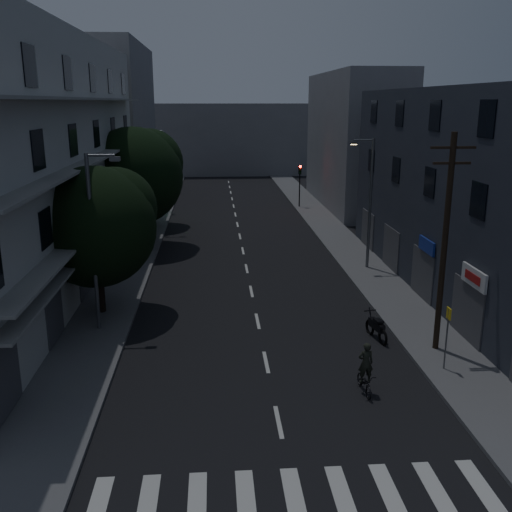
{
  "coord_description": "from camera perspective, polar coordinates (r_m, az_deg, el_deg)",
  "views": [
    {
      "loc": [
        -2.0,
        -14.69,
        10.27
      ],
      "look_at": [
        0.0,
        12.0,
        3.0
      ],
      "focal_mm": 40.0,
      "sensor_mm": 36.0,
      "label": 1
    }
  ],
  "objects": [
    {
      "name": "street_lamp_right",
      "position": [
        35.75,
        11.2,
        5.78
      ],
      "size": [
        1.51,
        0.25,
        8.0
      ],
      "color": "#595C61",
      "rests_on": "sidewalk_right"
    },
    {
      "name": "building_left",
      "position": [
        34.33,
        -21.42,
        8.69
      ],
      "size": [
        7.0,
        36.0,
        14.0
      ],
      "color": "#B7B7B2",
      "rests_on": "ground"
    },
    {
      "name": "traffic_signal_far_right",
      "position": [
        56.73,
        4.41,
        7.89
      ],
      "size": [
        0.28,
        0.37,
        4.1
      ],
      "color": "black",
      "rests_on": "sidewalk_right"
    },
    {
      "name": "tree_far",
      "position": [
        48.69,
        -10.81,
        7.9
      ],
      "size": [
        5.36,
        5.36,
        6.63
      ],
      "color": "black",
      "rests_on": "sidewalk_left"
    },
    {
      "name": "cyclist",
      "position": [
        21.47,
        10.84,
        -11.7
      ],
      "size": [
        0.62,
        1.57,
        1.96
      ],
      "rotation": [
        0.0,
        0.0,
        0.06
      ],
      "color": "black",
      "rests_on": "ground"
    },
    {
      "name": "tree_mid",
      "position": [
        41.36,
        -12.02,
        8.17
      ],
      "size": [
        6.89,
        6.89,
        8.47
      ],
      "color": "black",
      "rests_on": "sidewalk_left"
    },
    {
      "name": "building_far_end",
      "position": [
        84.88,
        -2.99,
        11.62
      ],
      "size": [
        24.0,
        8.0,
        10.0
      ],
      "primitive_type": "cube",
      "color": "slate",
      "rests_on": "ground"
    },
    {
      "name": "lane_markings",
      "position": [
        47.11,
        -1.75,
        2.61
      ],
      "size": [
        0.15,
        60.5,
        0.01
      ],
      "color": "beige",
      "rests_on": "ground"
    },
    {
      "name": "street_lamp_left_far",
      "position": [
        46.49,
        -10.47,
        7.94
      ],
      "size": [
        1.51,
        0.25,
        8.0
      ],
      "color": "#55585C",
      "rests_on": "sidewalk_left"
    },
    {
      "name": "crosswalk",
      "position": [
        16.44,
        3.98,
        -23.48
      ],
      "size": [
        10.9,
        3.0,
        0.01
      ],
      "color": "beige",
      "rests_on": "ground"
    },
    {
      "name": "building_far_left",
      "position": [
        63.52,
        -13.69,
        12.74
      ],
      "size": [
        6.0,
        20.0,
        16.0
      ],
      "primitive_type": "cube",
      "color": "slate",
      "rests_on": "ground"
    },
    {
      "name": "traffic_signal_far_left",
      "position": [
        54.69,
        -9.0,
        7.48
      ],
      "size": [
        0.28,
        0.37,
        4.1
      ],
      "color": "black",
      "rests_on": "sidewalk_left"
    },
    {
      "name": "tree_near",
      "position": [
        28.45,
        -15.66,
        3.28
      ],
      "size": [
        5.86,
        5.86,
        7.23
      ],
      "color": "black",
      "rests_on": "sidewalk_left"
    },
    {
      "name": "building_right",
      "position": [
        32.27,
        21.58,
        5.63
      ],
      "size": [
        6.19,
        28.0,
        11.0
      ],
      "color": "#282C36",
      "rests_on": "ground"
    },
    {
      "name": "ground",
      "position": [
        41.04,
        -1.36,
        0.7
      ],
      "size": [
        160.0,
        160.0,
        0.0
      ],
      "primitive_type": "plane",
      "color": "black",
      "rests_on": "ground"
    },
    {
      "name": "building_far_right",
      "position": [
        58.51,
        9.75,
        11.29
      ],
      "size": [
        6.0,
        20.0,
        13.0
      ],
      "primitive_type": "cube",
      "color": "slate",
      "rests_on": "ground"
    },
    {
      "name": "utility_pole",
      "position": [
        24.23,
        18.37,
        1.53
      ],
      "size": [
        1.8,
        0.24,
        9.0
      ],
      "color": "black",
      "rests_on": "sidewalk_right"
    },
    {
      "name": "motorcycle",
      "position": [
        26.15,
        11.95,
        -7.07
      ],
      "size": [
        0.67,
        1.98,
        1.28
      ],
      "rotation": [
        0.0,
        0.0,
        0.2
      ],
      "color": "black",
      "rests_on": "ground"
    },
    {
      "name": "sidewalk_right",
      "position": [
        42.06,
        8.9,
        0.99
      ],
      "size": [
        3.0,
        90.0,
        0.15
      ],
      "primitive_type": "cube",
      "color": "#565659",
      "rests_on": "ground"
    },
    {
      "name": "sidewalk_left",
      "position": [
        41.34,
        -11.8,
        0.6
      ],
      "size": [
        3.0,
        90.0,
        0.15
      ],
      "primitive_type": "cube",
      "color": "#565659",
      "rests_on": "ground"
    },
    {
      "name": "street_lamp_left_near",
      "position": [
        26.2,
        -15.81,
        2.11
      ],
      "size": [
        1.51,
        0.25,
        8.0
      ],
      "color": "#5C5F64",
      "rests_on": "sidewalk_left"
    },
    {
      "name": "bus_stop_sign",
      "position": [
        23.26,
        18.61,
        -6.76
      ],
      "size": [
        0.06,
        0.35,
        2.52
      ],
      "color": "#595B60",
      "rests_on": "sidewalk_right"
    }
  ]
}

